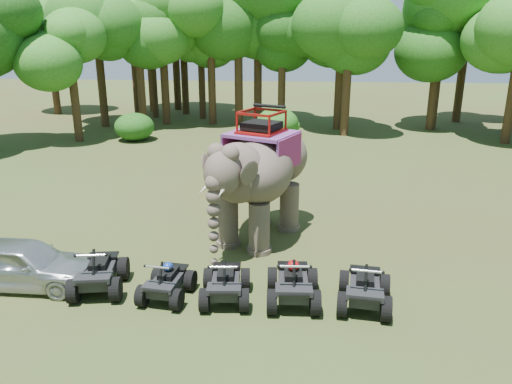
# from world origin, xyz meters

# --- Properties ---
(ground) EXTENTS (110.00, 110.00, 0.00)m
(ground) POSITION_xyz_m (0.00, 0.00, 0.00)
(ground) COLOR #47381E
(ground) RESTS_ON ground
(elephant) EXTENTS (4.31, 5.83, 4.48)m
(elephant) POSITION_xyz_m (0.06, 2.00, 2.24)
(elephant) COLOR #4D3F38
(elephant) RESTS_ON ground
(parked_car) EXTENTS (4.04, 1.65, 1.37)m
(parked_car) POSITION_xyz_m (-6.26, -2.01, 0.69)
(parked_car) COLOR silver
(parked_car) RESTS_ON ground
(atv_0) EXTENTS (1.65, 2.07, 1.38)m
(atv_0) POSITION_xyz_m (-4.06, -2.09, 0.69)
(atv_0) COLOR black
(atv_0) RESTS_ON ground
(atv_1) EXTENTS (1.37, 1.75, 1.20)m
(atv_1) POSITION_xyz_m (-2.09, -2.33, 0.60)
(atv_1) COLOR black
(atv_1) RESTS_ON ground
(atv_2) EXTENTS (1.41, 1.84, 1.29)m
(atv_2) POSITION_xyz_m (-0.51, -2.30, 0.64)
(atv_2) COLOR black
(atv_2) RESTS_ON ground
(atv_3) EXTENTS (1.45, 1.93, 1.38)m
(atv_3) POSITION_xyz_m (1.28, -2.25, 0.69)
(atv_3) COLOR black
(atv_3) RESTS_ON ground
(atv_4) EXTENTS (1.54, 1.97, 1.35)m
(atv_4) POSITION_xyz_m (3.13, -2.30, 0.68)
(atv_4) COLOR black
(atv_4) RESTS_ON ground
(tree_0) EXTENTS (5.49, 5.49, 7.84)m
(tree_0) POSITION_xyz_m (0.00, 22.40, 3.92)
(tree_0) COLOR #195114
(tree_0) RESTS_ON ground
(tree_1) EXTENTS (6.01, 6.01, 8.59)m
(tree_1) POSITION_xyz_m (4.37, 19.73, 4.29)
(tree_1) COLOR #195114
(tree_1) RESTS_ON ground
(tree_2) EXTENTS (5.73, 5.73, 8.18)m
(tree_2) POSITION_xyz_m (10.57, 22.15, 4.09)
(tree_2) COLOR #195114
(tree_2) RESTS_ON ground
(tree_23) EXTENTS (5.22, 5.22, 7.45)m
(tree_23) POSITION_xyz_m (-12.72, 16.36, 3.73)
(tree_23) COLOR #195114
(tree_23) RESTS_ON ground
(tree_24) EXTENTS (6.10, 6.10, 8.71)m
(tree_24) POSITION_xyz_m (-9.82, 20.70, 4.35)
(tree_24) COLOR #195114
(tree_24) RESTS_ON ground
(tree_25) EXTENTS (6.18, 6.18, 8.83)m
(tree_25) POSITION_xyz_m (-5.20, 23.10, 4.41)
(tree_25) COLOR #195114
(tree_25) RESTS_ON ground
(tree_26) EXTENTS (7.22, 7.22, 10.31)m
(tree_26) POSITION_xyz_m (10.88, 22.80, 5.16)
(tree_26) COLOR #195114
(tree_26) RESTS_ON ground
(tree_28) EXTENTS (6.21, 6.21, 8.88)m
(tree_28) POSITION_xyz_m (-11.37, 28.53, 4.44)
(tree_28) COLOR #195114
(tree_28) RESTS_ON ground
(tree_29) EXTENTS (7.50, 7.50, 10.71)m
(tree_29) POSITION_xyz_m (-9.45, 29.70, 5.36)
(tree_29) COLOR #195114
(tree_29) RESTS_ON ground
(tree_30) EXTENTS (7.10, 7.10, 10.15)m
(tree_30) POSITION_xyz_m (-1.90, 24.51, 5.07)
(tree_30) COLOR #195114
(tree_30) RESTS_ON ground
(tree_31) EXTENTS (4.91, 4.91, 7.02)m
(tree_31) POSITION_xyz_m (-10.31, 25.53, 3.51)
(tree_31) COLOR #195114
(tree_31) RESTS_ON ground
(tree_32) EXTENTS (7.12, 7.12, 10.18)m
(tree_32) POSITION_xyz_m (13.40, 25.59, 5.09)
(tree_32) COLOR #195114
(tree_32) RESTS_ON ground
(tree_33) EXTENTS (6.74, 6.74, 9.63)m
(tree_33) POSITION_xyz_m (-8.64, 22.70, 4.81)
(tree_33) COLOR #195114
(tree_33) RESTS_ON ground
(tree_34) EXTENTS (7.27, 7.27, 10.39)m
(tree_34) POSITION_xyz_m (-3.23, 23.40, 5.19)
(tree_34) COLOR #195114
(tree_34) RESTS_ON ground
(tree_36) EXTENTS (6.43, 6.43, 9.19)m
(tree_36) POSITION_xyz_m (-8.21, 27.40, 4.59)
(tree_36) COLOR #195114
(tree_36) RESTS_ON ground
(tree_37) EXTENTS (6.37, 6.37, 9.10)m
(tree_37) POSITION_xyz_m (-12.92, 21.39, 4.55)
(tree_37) COLOR #195114
(tree_37) RESTS_ON ground
(tree_38) EXTENTS (6.85, 6.85, 9.78)m
(tree_38) POSITION_xyz_m (4.04, 21.88, 4.89)
(tree_38) COLOR #195114
(tree_38) RESTS_ON ground
(tree_39) EXTENTS (6.59, 6.59, 9.41)m
(tree_39) POSITION_xyz_m (-18.99, 26.43, 4.71)
(tree_39) COLOR #195114
(tree_39) RESTS_ON ground
(tree_40) EXTENTS (5.18, 5.18, 7.40)m
(tree_40) POSITION_xyz_m (-6.39, 25.38, 3.70)
(tree_40) COLOR #195114
(tree_40) RESTS_ON ground
(tree_41) EXTENTS (6.24, 6.24, 8.92)m
(tree_41) POSITION_xyz_m (-11.99, 26.23, 4.46)
(tree_41) COLOR #195114
(tree_41) RESTS_ON ground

